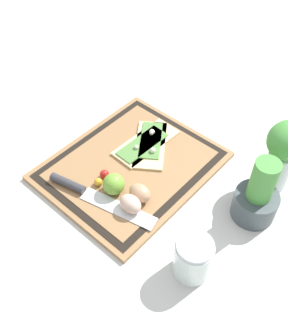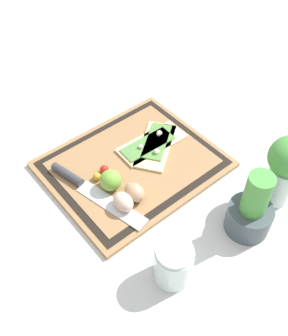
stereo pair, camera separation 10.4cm
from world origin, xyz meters
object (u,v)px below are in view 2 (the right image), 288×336
pizza_slice_far (156,145)px  knife (82,184)px  cherry_tomato_red (104,170)px  herb_glass (286,167)px  cherry_tomato_yellow (97,177)px  sauce_jar (173,265)px  pizza_slice_near (151,143)px  herb_pot (251,211)px  egg_pink (123,202)px  lime (110,180)px  egg_brown (135,192)px

pizza_slice_far → knife: (0.24, -0.01, 0.00)m
cherry_tomato_red → herb_glass: size_ratio=0.12×
cherry_tomato_yellow → sauce_jar: size_ratio=0.20×
pizza_slice_near → herb_pot: bearing=91.0°
knife → sauce_jar: bearing=93.2°
pizza_slice_far → egg_pink: bearing=28.8°
cherry_tomato_yellow → herb_pot: bearing=120.1°
lime → sauce_jar: size_ratio=0.52×
sauce_jar → pizza_slice_near: bearing=-123.4°
pizza_slice_near → pizza_slice_far: size_ratio=1.01×
egg_pink → pizza_slice_far: bearing=-151.2°
pizza_slice_far → herb_glass: (-0.12, 0.32, 0.10)m
sauce_jar → knife: bearing=-86.8°
lime → cherry_tomato_yellow: lime is taller
egg_pink → herb_pot: size_ratio=0.32×
pizza_slice_near → lime: bearing=16.5°
herb_pot → herb_glass: herb_glass is taller
cherry_tomato_red → herb_pot: 0.39m
knife → egg_brown: bearing=125.1°
herb_pot → cherry_tomato_yellow: bearing=-59.9°
pizza_slice_near → herb_pot: 0.35m
egg_pink → lime: size_ratio=1.05×
pizza_slice_near → cherry_tomato_red: bearing=0.5°
sauce_jar → cherry_tomato_yellow: bearing=-94.5°
pizza_slice_far → sauce_jar: 0.39m
egg_pink → cherry_tomato_yellow: bearing=-90.8°
pizza_slice_far → egg_brown: bearing=33.1°
egg_brown → egg_pink: bearing=8.1°
sauce_jar → egg_brown: bearing=-106.7°
herb_pot → sauce_jar: size_ratio=1.71×
pizza_slice_far → lime: size_ratio=3.57×
sauce_jar → lime: bearing=-97.7°
pizza_slice_near → knife: bearing=0.4°
egg_brown → lime: size_ratio=1.05×
egg_pink → cherry_tomato_yellow: 0.12m
herb_pot → cherry_tomato_red: bearing=-64.0°
pizza_slice_far → egg_brown: (0.16, 0.10, 0.02)m
egg_brown → herb_glass: (-0.28, 0.22, 0.08)m
egg_pink → knife: bearing=-70.9°
egg_brown → egg_pink: size_ratio=1.00×
pizza_slice_near → cherry_tomato_red: 0.16m
cherry_tomato_yellow → herb_glass: (-0.32, 0.33, 0.10)m
pizza_slice_far → cherry_tomato_yellow: bearing=-1.4°
pizza_slice_far → lime: 0.19m
pizza_slice_far → cherry_tomato_yellow: (0.20, -0.00, 0.01)m
cherry_tomato_red → herb_pot: (-0.17, 0.35, 0.04)m
cherry_tomato_yellow → lime: bearing=104.9°
egg_pink → herb_glass: 0.40m
pizza_slice_far → herb_pot: (0.00, 0.34, 0.04)m
cherry_tomato_yellow → pizza_slice_far: bearing=178.6°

